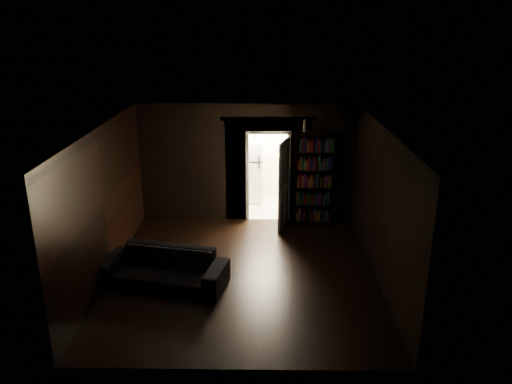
% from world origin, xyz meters
% --- Properties ---
extents(ground, '(5.50, 5.50, 0.00)m').
position_xyz_m(ground, '(0.00, 0.00, 0.00)').
color(ground, black).
rests_on(ground, ground).
extents(room_walls, '(5.02, 5.61, 2.84)m').
position_xyz_m(room_walls, '(-0.01, 1.07, 1.68)').
color(room_walls, black).
rests_on(room_walls, ground).
extents(kitchen_alcove, '(2.20, 1.80, 2.60)m').
position_xyz_m(kitchen_alcove, '(0.50, 3.87, 1.21)').
color(kitchen_alcove, beige).
rests_on(kitchen_alcove, ground).
extents(sofa, '(2.41, 1.44, 0.86)m').
position_xyz_m(sofa, '(-1.40, -0.42, 0.43)').
color(sofa, black).
rests_on(sofa, ground).
extents(bookshelf, '(0.95, 0.57, 2.20)m').
position_xyz_m(bookshelf, '(1.55, 2.55, 1.10)').
color(bookshelf, black).
rests_on(bookshelf, ground).
extents(refrigerator, '(0.93, 0.90, 1.65)m').
position_xyz_m(refrigerator, '(-0.00, 4.11, 0.82)').
color(refrigerator, white).
rests_on(refrigerator, ground).
extents(door, '(0.28, 0.83, 2.05)m').
position_xyz_m(door, '(0.85, 2.32, 1.02)').
color(door, white).
rests_on(door, ground).
extents(figurine, '(0.11, 0.11, 0.28)m').
position_xyz_m(figurine, '(1.30, 2.56, 2.34)').
color(figurine, white).
rests_on(figurine, bookshelf).
extents(bottles, '(0.69, 0.17, 0.28)m').
position_xyz_m(bottles, '(-0.03, 3.98, 1.79)').
color(bottles, black).
rests_on(bottles, refrigerator).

